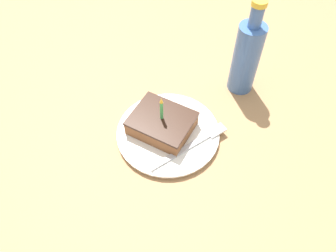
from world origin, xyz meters
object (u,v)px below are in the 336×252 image
plate (168,133)px  bottle (246,56)px  fork (194,144)px  cake_slice (161,125)px

plate → bottle: size_ratio=0.95×
bottle → fork: bearing=175.1°
cake_slice → fork: cake_slice is taller
cake_slice → fork: bearing=-89.9°
plate → cake_slice: (-0.00, 0.02, 0.03)m
fork → bottle: (0.23, -0.02, 0.08)m
fork → bottle: 0.25m
fork → cake_slice: bearing=90.1°
fork → plate: bearing=86.3°
plate → cake_slice: 0.03m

